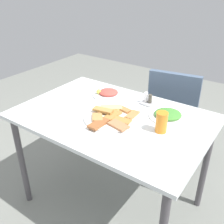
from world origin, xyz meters
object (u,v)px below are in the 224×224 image
at_px(dining_chair, 173,113).
at_px(soda_can, 161,122).
at_px(salad_plate_rice, 168,115).
at_px(condiment_caddy, 148,100).
at_px(spoon, 42,106).
at_px(pide_platter, 112,117).
at_px(fork, 38,108).
at_px(dining_table, 112,126).
at_px(paper_napkin, 40,108).
at_px(salad_plate_greens, 108,93).

height_order(dining_chair, soda_can, dining_chair).
relative_size(salad_plate_rice, condiment_caddy, 2.41).
relative_size(dining_chair, spoon, 5.44).
height_order(pide_platter, fork, pide_platter).
bearing_deg(soda_can, fork, -164.87).
bearing_deg(pide_platter, soda_can, 6.36).
height_order(dining_table, salad_plate_rice, salad_plate_rice).
height_order(dining_table, soda_can, soda_can).
bearing_deg(soda_can, dining_table, 179.66).
xyz_separation_m(dining_chair, paper_napkin, (-0.59, -0.92, 0.26)).
distance_m(dining_chair, soda_can, 0.81).
bearing_deg(fork, dining_chair, 77.40).
relative_size(dining_table, dining_chair, 1.35).
distance_m(pide_platter, salad_plate_greens, 0.35).
bearing_deg(pide_platter, dining_chair, 81.16).
distance_m(soda_can, condiment_caddy, 0.36).
distance_m(salad_plate_rice, paper_napkin, 0.84).
xyz_separation_m(dining_table, dining_chair, (0.14, 0.72, -0.18)).
distance_m(dining_chair, pide_platter, 0.81).
xyz_separation_m(soda_can, paper_napkin, (-0.79, -0.20, -0.06)).
height_order(dining_table, paper_napkin, paper_napkin).
relative_size(salad_plate_rice, fork, 1.35).
distance_m(dining_chair, paper_napkin, 1.12).
xyz_separation_m(salad_plate_greens, paper_napkin, (-0.25, -0.43, -0.01)).
height_order(soda_can, condiment_caddy, soda_can).
relative_size(salad_plate_greens, paper_napkin, 1.57).
distance_m(dining_table, salad_plate_rice, 0.36).
distance_m(dining_chair, salad_plate_rice, 0.63).
relative_size(soda_can, spoon, 0.74).
distance_m(soda_can, fork, 0.82).
distance_m(dining_table, soda_can, 0.37).
height_order(salad_plate_rice, fork, salad_plate_rice).
distance_m(soda_can, paper_napkin, 0.81).
height_order(soda_can, spoon, soda_can).
bearing_deg(paper_napkin, fork, -90.00).
relative_size(salad_plate_greens, condiment_caddy, 2.43).
bearing_deg(salad_plate_greens, salad_plate_rice, -6.41).
distance_m(salad_plate_greens, fork, 0.51).
relative_size(dining_table, soda_can, 9.98).
bearing_deg(dining_chair, pide_platter, -98.84).
bearing_deg(fork, condiment_caddy, 60.92).
bearing_deg(fork, dining_table, 45.20).
xyz_separation_m(dining_table, salad_plate_greens, (-0.20, 0.23, 0.10)).
height_order(dining_table, salad_plate_greens, salad_plate_greens).
bearing_deg(fork, spoon, 109.66).
bearing_deg(spoon, dining_chair, 72.01).
bearing_deg(soda_can, condiment_caddy, 129.91).
bearing_deg(dining_table, salad_plate_greens, 130.58).
height_order(dining_chair, paper_napkin, dining_chair).
relative_size(dining_table, salad_plate_greens, 5.16).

